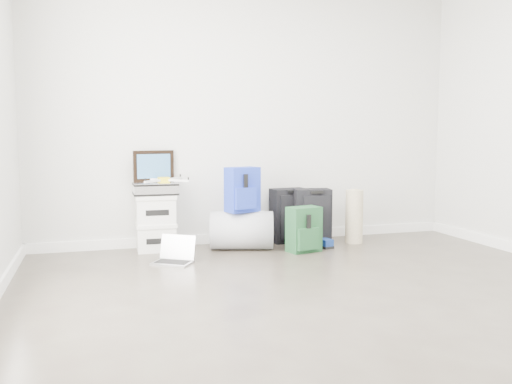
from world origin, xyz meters
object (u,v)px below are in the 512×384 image
object	(u,v)px
briefcase	(155,189)
carry_on	(313,217)
boxes_stack	(156,223)
laptop	(175,256)
large_suitcase	(289,215)
duffel_bag	(242,230)

from	to	relation	value
briefcase	carry_on	distance (m)	1.61
briefcase	carry_on	size ratio (longest dim) A/B	0.72
carry_on	boxes_stack	bearing A→B (deg)	-177.05
boxes_stack	briefcase	world-z (taller)	briefcase
briefcase	laptop	distance (m)	0.79
briefcase	large_suitcase	bearing A→B (deg)	1.70
large_suitcase	boxes_stack	bearing A→B (deg)	175.88
duffel_bag	laptop	distance (m)	0.82
large_suitcase	carry_on	size ratio (longest dim) A/B	0.98
duffel_bag	carry_on	world-z (taller)	carry_on
boxes_stack	carry_on	distance (m)	1.58
boxes_stack	laptop	distance (m)	0.60
briefcase	large_suitcase	size ratio (longest dim) A/B	0.73
boxes_stack	carry_on	bearing A→B (deg)	-4.28
boxes_stack	briefcase	size ratio (longest dim) A/B	1.32
briefcase	laptop	bearing A→B (deg)	-79.21
large_suitcase	laptop	xyz separation A→B (m)	(-1.28, -0.58, -0.23)
duffel_bag	large_suitcase	world-z (taller)	large_suitcase
briefcase	duffel_bag	bearing A→B (deg)	-12.09
briefcase	carry_on	xyz separation A→B (m)	(1.57, -0.17, -0.32)
large_suitcase	laptop	world-z (taller)	large_suitcase
carry_on	laptop	size ratio (longest dim) A/B	1.41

